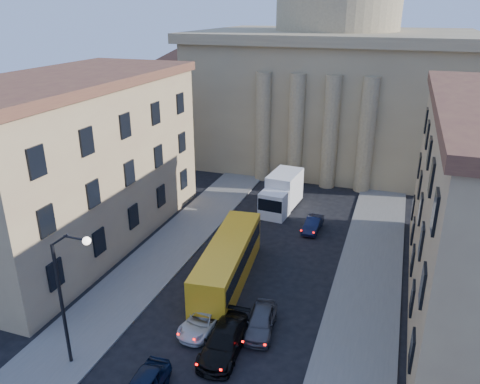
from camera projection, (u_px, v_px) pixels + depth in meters
name	position (u px, v px, depth m)	size (l,w,h in m)	color
sidewalk_left	(142.00, 275.00, 37.09)	(5.00, 60.00, 0.15)	#605E58
sidewalk_right	(361.00, 318.00, 31.89)	(5.00, 60.00, 0.15)	#605E58
church	(333.00, 71.00, 63.04)	(68.02, 28.76, 36.60)	#867352
building_left	(73.00, 161.00, 40.49)	(11.60, 26.60, 14.70)	tan
street_lamp	(67.00, 289.00, 25.92)	(2.62, 0.44, 8.83)	black
car_left_mid	(204.00, 320.00, 30.82)	(2.08, 4.51, 1.25)	silver
car_right_mid	(224.00, 341.00, 28.69)	(2.20, 5.41, 1.57)	black
car_right_far	(261.00, 321.00, 30.55)	(1.75, 4.35, 1.48)	#444449
car_right_distant	(313.00, 224.00, 44.41)	(1.34, 3.84, 1.26)	black
city_bus	(228.00, 261.00, 35.70)	(3.90, 12.07, 3.34)	gold
box_truck	(281.00, 193.00, 48.79)	(3.21, 7.00, 3.74)	white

